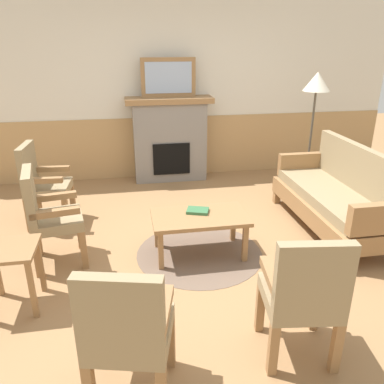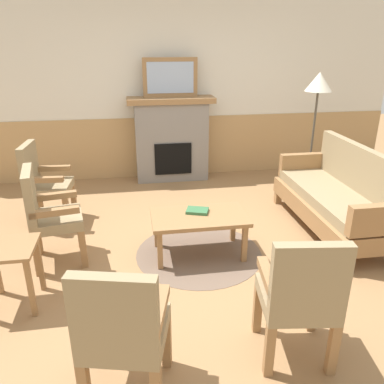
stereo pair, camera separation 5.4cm
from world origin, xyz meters
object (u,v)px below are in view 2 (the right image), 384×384
(armchair_front_left, at_px, (301,294))
(coffee_table, at_px, (199,220))
(armchair_near_fireplace, at_px, (47,212))
(armchair_by_window_left, at_px, (43,180))
(framed_picture, at_px, (170,78))
(floor_lamp_by_couch, at_px, (318,90))
(armchair_front_center, at_px, (122,329))
(book_on_table, at_px, (197,211))
(side_table, at_px, (9,259))
(fireplace, at_px, (172,139))
(couch, at_px, (336,198))

(armchair_front_left, bearing_deg, coffee_table, 105.16)
(armchair_near_fireplace, relative_size, armchair_by_window_left, 1.00)
(coffee_table, bearing_deg, armchair_near_fireplace, 176.63)
(framed_picture, bearing_deg, coffee_table, -89.64)
(armchair_by_window_left, xyz_separation_m, floor_lamp_by_couch, (3.58, 0.50, 0.91))
(framed_picture, xyz_separation_m, armchair_front_center, (-0.73, -4.01, -1.02))
(coffee_table, height_order, armchair_by_window_left, armchair_by_window_left)
(book_on_table, relative_size, armchair_by_window_left, 0.22)
(armchair_front_center, bearing_deg, coffee_table, 65.69)
(armchair_front_left, xyz_separation_m, armchair_front_center, (-1.15, -0.15, 0.00))
(book_on_table, relative_size, side_table, 0.40)
(armchair_near_fireplace, height_order, armchair_by_window_left, same)
(framed_picture, distance_m, floor_lamp_by_couch, 2.08)
(book_on_table, height_order, armchair_front_left, armchair_front_left)
(fireplace, relative_size, armchair_by_window_left, 1.33)
(fireplace, bearing_deg, armchair_front_left, -83.76)
(fireplace, distance_m, armchair_front_left, 3.89)
(framed_picture, xyz_separation_m, book_on_table, (0.01, -2.28, -1.10))
(armchair_by_window_left, distance_m, armchair_front_left, 3.29)
(armchair_front_left, bearing_deg, armchair_near_fireplace, 139.68)
(armchair_front_left, relative_size, armchair_front_center, 1.00)
(book_on_table, bearing_deg, framed_picture, 90.25)
(framed_picture, height_order, book_on_table, framed_picture)
(couch, relative_size, armchair_by_window_left, 1.84)
(framed_picture, height_order, armchair_front_left, framed_picture)
(framed_picture, xyz_separation_m, couch, (1.66, -2.06, -1.16))
(armchair_front_left, bearing_deg, framed_picture, 96.24)
(coffee_table, bearing_deg, framed_picture, 90.36)
(framed_picture, xyz_separation_m, floor_lamp_by_couch, (1.91, -0.83, -0.11))
(coffee_table, relative_size, armchair_front_center, 0.98)
(framed_picture, bearing_deg, armchair_front_center, -100.33)
(book_on_table, distance_m, side_table, 1.78)
(coffee_table, distance_m, book_on_table, 0.10)
(framed_picture, distance_m, armchair_front_left, 4.02)
(fireplace, height_order, armchair_front_center, fireplace)
(fireplace, relative_size, book_on_table, 5.97)
(armchair_near_fireplace, bearing_deg, armchair_by_window_left, 103.30)
(coffee_table, xyz_separation_m, side_table, (-1.66, -0.57, 0.05))
(couch, xyz_separation_m, armchair_near_fireplace, (-3.11, -0.21, 0.14))
(fireplace, distance_m, book_on_table, 2.29)
(couch, xyz_separation_m, side_table, (-3.31, -0.87, 0.04))
(side_table, bearing_deg, book_on_table, 21.29)
(armchair_front_center, bearing_deg, side_table, 130.35)
(book_on_table, bearing_deg, coffee_table, -86.53)
(armchair_by_window_left, relative_size, side_table, 1.78)
(framed_picture, relative_size, coffee_table, 0.83)
(armchair_by_window_left, bearing_deg, couch, -12.33)
(book_on_table, height_order, floor_lamp_by_couch, floor_lamp_by_couch)
(couch, height_order, armchair_by_window_left, same)
(couch, relative_size, armchair_front_left, 1.84)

